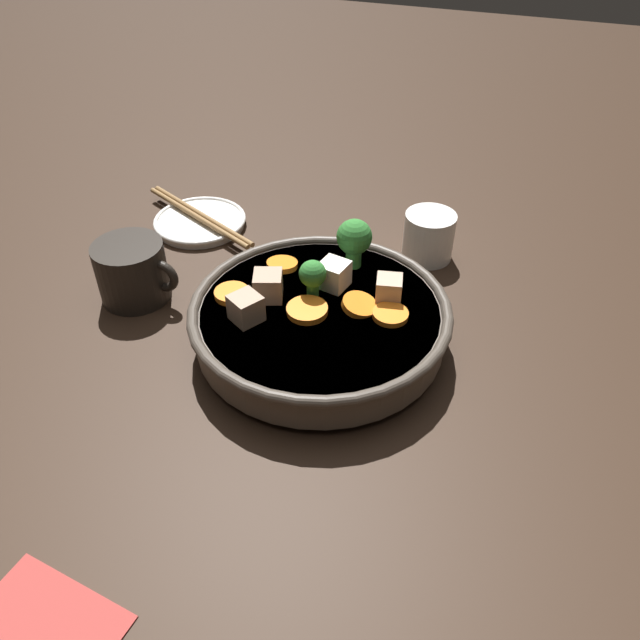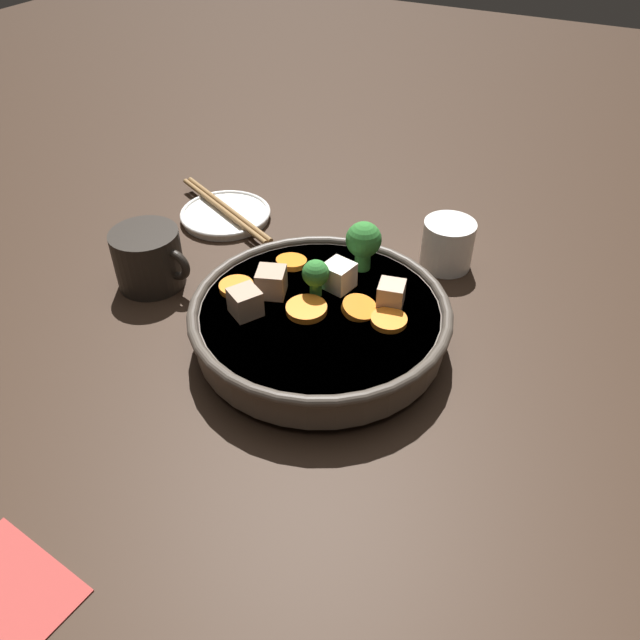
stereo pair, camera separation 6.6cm
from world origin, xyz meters
name	(u,v)px [view 1 (the left image)]	position (x,y,z in m)	size (l,w,h in m)	color
ground_plane	(320,343)	(0.00, 0.00, 0.00)	(3.00, 3.00, 0.00)	black
stirfry_bowl	(320,317)	(0.00, 0.00, 0.04)	(0.28, 0.28, 0.11)	#51473D
side_saucer	(200,222)	(-0.24, 0.17, 0.01)	(0.13, 0.13, 0.01)	white
tea_cup	(429,236)	(0.07, 0.21, 0.03)	(0.06, 0.06, 0.06)	white
dark_mug	(133,272)	(-0.23, 0.01, 0.04)	(0.10, 0.08, 0.07)	black
napkin	(41,630)	(-0.08, -0.36, 0.00)	(0.12, 0.09, 0.00)	#A33833
chopsticks_pair	(199,216)	(-0.24, 0.17, 0.02)	(0.21, 0.11, 0.01)	olive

